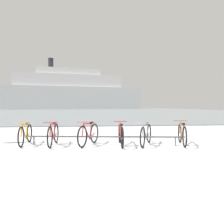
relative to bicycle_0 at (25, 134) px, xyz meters
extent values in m
cube|color=silver|center=(3.14, -4.45, -0.38)|extent=(80.00, 22.00, 0.08)
cube|color=gray|center=(3.14, 61.55, -0.38)|extent=(80.00, 110.00, 0.08)
cube|color=#47474C|center=(3.14, 6.55, -0.36)|extent=(80.00, 0.50, 0.05)
cylinder|color=#4C5156|center=(2.59, -0.40, -0.06)|extent=(5.11, 0.75, 0.05)
cylinder|color=#4C5156|center=(0.29, -0.08, -0.20)|extent=(0.04, 0.04, 0.28)
cylinder|color=#4C5156|center=(4.89, -0.71, -0.20)|extent=(0.04, 0.04, 0.28)
torus|color=black|center=(0.00, -0.50, -0.02)|extent=(0.04, 0.64, 0.64)
torus|color=black|center=(0.00, 0.51, -0.02)|extent=(0.04, 0.64, 0.64)
cylinder|color=gold|center=(0.00, -0.17, 0.09)|extent=(0.04, 0.53, 0.54)
cylinder|color=gold|center=(0.00, 0.16, 0.07)|extent=(0.04, 0.19, 0.48)
cylinder|color=gold|center=(0.00, -0.10, 0.33)|extent=(0.04, 0.66, 0.08)
cylinder|color=gold|center=(0.00, 0.30, -0.10)|extent=(0.04, 0.44, 0.18)
cylinder|color=gold|center=(0.00, -0.47, 0.16)|extent=(0.04, 0.11, 0.38)
cube|color=black|center=(0.00, 0.23, 0.35)|extent=(0.08, 0.20, 0.05)
cylinder|color=gold|center=(0.00, -0.43, 0.40)|extent=(0.46, 0.02, 0.02)
torus|color=black|center=(0.91, -0.71, -0.01)|extent=(0.08, 0.67, 0.67)
torus|color=black|center=(0.97, 0.25, -0.01)|extent=(0.08, 0.67, 0.67)
cylinder|color=#B22D2D|center=(0.93, -0.40, 0.11)|extent=(0.07, 0.51, 0.57)
cylinder|color=#B22D2D|center=(0.95, -0.09, 0.09)|extent=(0.05, 0.18, 0.51)
cylinder|color=#B22D2D|center=(0.93, -0.33, 0.36)|extent=(0.07, 0.63, 0.08)
cylinder|color=#B22D2D|center=(0.96, 0.05, -0.08)|extent=(0.06, 0.43, 0.18)
cylinder|color=#B22D2D|center=(0.91, -0.68, 0.19)|extent=(0.04, 0.11, 0.40)
cube|color=black|center=(0.95, -0.01, 0.38)|extent=(0.09, 0.20, 0.05)
cylinder|color=#B22D2D|center=(0.92, -0.64, 0.43)|extent=(0.46, 0.05, 0.02)
torus|color=black|center=(1.89, -0.74, -0.01)|extent=(0.32, 0.64, 0.68)
torus|color=black|center=(2.29, 0.14, -0.01)|extent=(0.32, 0.64, 0.68)
cylinder|color=#B22D2D|center=(2.02, -0.46, 0.12)|extent=(0.24, 0.48, 0.57)
cylinder|color=#B22D2D|center=(2.15, -0.17, 0.09)|extent=(0.11, 0.18, 0.51)
cylinder|color=#B22D2D|center=(2.05, -0.39, 0.36)|extent=(0.29, 0.59, 0.08)
cylinder|color=#B22D2D|center=(2.21, -0.05, -0.08)|extent=(0.21, 0.40, 0.19)
cylinder|color=#B22D2D|center=(1.91, -0.71, 0.19)|extent=(0.08, 0.11, 0.40)
cube|color=black|center=(2.18, -0.11, 0.38)|extent=(0.16, 0.22, 0.05)
cylinder|color=#B22D2D|center=(1.92, -0.68, 0.44)|extent=(0.43, 0.21, 0.02)
torus|color=black|center=(3.17, 0.05, -0.02)|extent=(0.10, 0.66, 0.65)
torus|color=black|center=(3.10, -1.01, -0.02)|extent=(0.10, 0.66, 0.65)
cylinder|color=#B22D2D|center=(3.15, -0.29, 0.10)|extent=(0.07, 0.56, 0.55)
cylinder|color=#B22D2D|center=(3.12, -0.64, 0.07)|extent=(0.05, 0.20, 0.49)
cylinder|color=#B22D2D|center=(3.14, -0.37, 0.34)|extent=(0.08, 0.69, 0.08)
cylinder|color=#B22D2D|center=(3.11, -0.78, -0.09)|extent=(0.07, 0.46, 0.18)
cylinder|color=#B22D2D|center=(3.17, 0.01, 0.17)|extent=(0.04, 0.12, 0.38)
cube|color=black|center=(3.12, -0.72, 0.35)|extent=(0.09, 0.20, 0.05)
cylinder|color=#B22D2D|center=(3.16, -0.03, 0.41)|extent=(0.46, 0.05, 0.02)
torus|color=black|center=(3.73, -0.99, -0.02)|extent=(0.32, 0.60, 0.65)
torus|color=black|center=(4.19, -0.04, -0.02)|extent=(0.32, 0.60, 0.65)
cylinder|color=gray|center=(3.88, -0.68, 0.10)|extent=(0.27, 0.51, 0.55)
cylinder|color=gray|center=(4.03, -0.38, 0.07)|extent=(0.12, 0.19, 0.49)
cylinder|color=gray|center=(3.92, -0.61, 0.34)|extent=(0.33, 0.63, 0.08)
cylinder|color=gray|center=(4.09, -0.25, -0.09)|extent=(0.23, 0.43, 0.18)
cylinder|color=gray|center=(3.75, -0.96, 0.17)|extent=(0.08, 0.12, 0.39)
cube|color=black|center=(4.07, -0.31, 0.35)|extent=(0.16, 0.21, 0.05)
cylinder|color=gray|center=(3.77, -0.92, 0.41)|extent=(0.42, 0.22, 0.02)
torus|color=black|center=(5.27, -0.14, -0.01)|extent=(0.21, 0.66, 0.67)
torus|color=black|center=(5.03, -1.08, -0.01)|extent=(0.21, 0.66, 0.67)
cylinder|color=brown|center=(5.19, -0.45, 0.11)|extent=(0.16, 0.50, 0.56)
cylinder|color=brown|center=(5.12, -0.75, 0.08)|extent=(0.08, 0.18, 0.50)
cylinder|color=brown|center=(5.18, -0.52, 0.35)|extent=(0.19, 0.62, 0.08)
cylinder|color=brown|center=(5.08, -0.88, -0.09)|extent=(0.14, 0.42, 0.18)
cylinder|color=brown|center=(5.26, -0.18, 0.18)|extent=(0.06, 0.11, 0.40)
cube|color=black|center=(5.10, -0.82, 0.37)|extent=(0.13, 0.21, 0.05)
cylinder|color=brown|center=(5.25, -0.21, 0.43)|extent=(0.45, 0.14, 0.02)
cube|color=silver|center=(-4.12, 80.85, 3.85)|extent=(53.67, 20.33, 8.38)
cube|color=white|center=(-5.41, 80.61, 10.34)|extent=(40.45, 16.31, 4.61)
cube|color=white|center=(-5.41, 80.61, 13.82)|extent=(24.65, 11.80, 2.35)
cylinder|color=#26262D|center=(-11.87, 79.39, 16.88)|extent=(1.94, 1.94, 3.77)
camera|label=1|loc=(2.08, -7.76, 0.95)|focal=36.34mm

